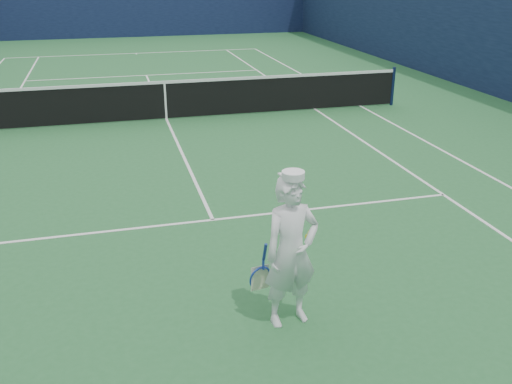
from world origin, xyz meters
TOP-DOWN VIEW (x-y plane):
  - ground at (0.00, 0.00)m, footprint 80.00×80.00m
  - court_markings at (0.00, 0.00)m, footprint 11.03×23.83m
  - windscreen_fence at (0.00, 0.00)m, footprint 20.12×36.12m
  - tennis_net at (0.00, 0.00)m, footprint 12.88×0.09m
  - tennis_player at (0.34, -9.29)m, footprint 0.81×0.52m

SIDE VIEW (x-z plane):
  - ground at x=0.00m, z-range 0.00..0.00m
  - court_markings at x=0.00m, z-range 0.00..0.01m
  - tennis_net at x=0.00m, z-range 0.02..1.09m
  - tennis_player at x=0.34m, z-range -0.02..1.79m
  - windscreen_fence at x=0.00m, z-range 0.00..4.00m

